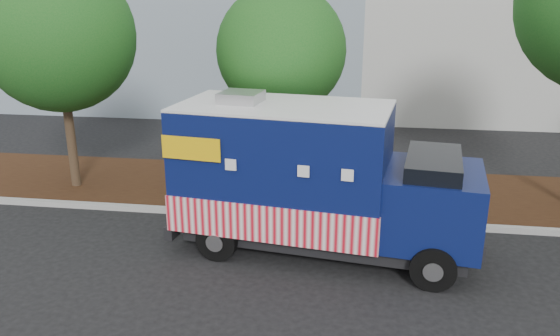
# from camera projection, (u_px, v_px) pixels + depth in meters

# --- Properties ---
(ground) EXTENTS (120.00, 120.00, 0.00)m
(ground) POSITION_uv_depth(u_px,v_px,m) (271.00, 243.00, 12.81)
(ground) COLOR black
(ground) RESTS_ON ground
(curb) EXTENTS (120.00, 0.18, 0.15)m
(curb) POSITION_uv_depth(u_px,v_px,m) (280.00, 216.00, 14.10)
(curb) COLOR #9E9E99
(curb) RESTS_ON ground
(mulch_strip) EXTENTS (120.00, 4.00, 0.15)m
(mulch_strip) POSITION_uv_depth(u_px,v_px,m) (290.00, 189.00, 16.08)
(mulch_strip) COLOR black
(mulch_strip) RESTS_ON ground
(tree_a) EXTENTS (4.17, 4.17, 6.56)m
(tree_a) POSITION_uv_depth(u_px,v_px,m) (58.00, 36.00, 14.83)
(tree_a) COLOR #38281C
(tree_a) RESTS_ON ground
(tree_b) EXTENTS (3.51, 3.51, 5.85)m
(tree_b) POSITION_uv_depth(u_px,v_px,m) (281.00, 51.00, 14.75)
(tree_b) COLOR #38281C
(tree_b) RESTS_ON ground
(sign_post) EXTENTS (0.06, 0.06, 2.40)m
(sign_post) POSITION_uv_depth(u_px,v_px,m) (253.00, 167.00, 14.38)
(sign_post) COLOR #473828
(sign_post) RESTS_ON ground
(food_truck) EXTENTS (6.97, 3.38, 3.53)m
(food_truck) POSITION_uv_depth(u_px,v_px,m) (309.00, 182.00, 12.08)
(food_truck) COLOR black
(food_truck) RESTS_ON ground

